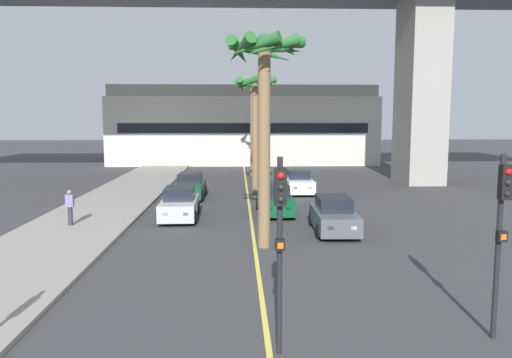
{
  "coord_description": "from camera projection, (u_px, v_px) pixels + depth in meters",
  "views": [
    {
      "loc": [
        -0.66,
        -3.68,
        4.99
      ],
      "look_at": [
        0.0,
        14.0,
        2.82
      ],
      "focal_mm": 35.13,
      "sensor_mm": 36.0,
      "label": 1
    }
  ],
  "objects": [
    {
      "name": "traffic_light_right_far_corner",
      "position": [
        501.0,
        222.0,
        11.01
      ],
      "size": [
        0.24,
        0.37,
        4.2
      ],
      "color": "black",
      "rests_on": "ground"
    },
    {
      "name": "pier_building_backdrop",
      "position": [
        243.0,
        126.0,
        54.91
      ],
      "size": [
        28.4,
        8.04,
        8.36
      ],
      "color": "beige",
      "rests_on": "ground"
    },
    {
      "name": "car_queue_second",
      "position": [
        298.0,
        182.0,
        33.29
      ],
      "size": [
        1.86,
        4.11,
        1.56
      ],
      "color": "white",
      "rests_on": "ground"
    },
    {
      "name": "car_queue_third",
      "position": [
        334.0,
        216.0,
        21.92
      ],
      "size": [
        1.93,
        4.15,
        1.56
      ],
      "color": "#4C5156",
      "rests_on": "ground"
    },
    {
      "name": "palm_tree_far_median",
      "position": [
        255.0,
        104.0,
        32.39
      ],
      "size": [
        2.8,
        2.86,
        7.71
      ],
      "color": "brown",
      "rests_on": "ground"
    },
    {
      "name": "sidewalk_left",
      "position": [
        53.0,
        242.0,
        19.85
      ],
      "size": [
        4.8,
        80.0,
        0.15
      ],
      "primitive_type": "cube",
      "color": "gray",
      "rests_on": "ground"
    },
    {
      "name": "car_queue_fifth",
      "position": [
        190.0,
        187.0,
        31.17
      ],
      "size": [
        1.88,
        4.13,
        1.56
      ],
      "color": "#0C4728",
      "rests_on": "ground"
    },
    {
      "name": "traffic_light_median_near",
      "position": [
        280.0,
        229.0,
        10.28
      ],
      "size": [
        0.24,
        0.37,
        4.2
      ],
      "color": "black",
      "rests_on": "ground"
    },
    {
      "name": "car_queue_fourth",
      "position": [
        275.0,
        200.0,
        26.12
      ],
      "size": [
        1.88,
        4.12,
        1.56
      ],
      "color": "#0C4728",
      "rests_on": "ground"
    },
    {
      "name": "palm_tree_near_median",
      "position": [
        253.0,
        100.0,
        42.66
      ],
      "size": [
        3.15,
        3.23,
        8.3
      ],
      "color": "brown",
      "rests_on": "ground"
    },
    {
      "name": "pedestrian_near_crosswalk",
      "position": [
        70.0,
        207.0,
        22.55
      ],
      "size": [
        0.34,
        0.22,
        1.62
      ],
      "color": "#2D2D38",
      "rests_on": "sidewalk_left"
    },
    {
      "name": "lane_stripe_center",
      "position": [
        249.0,
        207.0,
        28.09
      ],
      "size": [
        0.14,
        56.0,
        0.01
      ],
      "primitive_type": "cube",
      "color": "#DBCC4C",
      "rests_on": "ground"
    },
    {
      "name": "car_queue_front",
      "position": [
        179.0,
        204.0,
        24.78
      ],
      "size": [
        1.9,
        4.13,
        1.56
      ],
      "color": "#B7BABF",
      "rests_on": "ground"
    },
    {
      "name": "palm_tree_mid_median",
      "position": [
        265.0,
        81.0,
        18.66
      ],
      "size": [
        3.06,
        3.11,
        8.08
      ],
      "color": "brown",
      "rests_on": "ground"
    }
  ]
}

